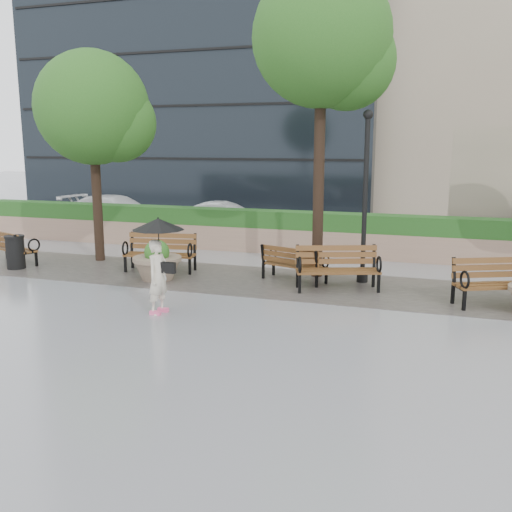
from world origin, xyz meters
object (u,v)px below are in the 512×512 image
(bench_1, at_px, (160,261))
(bench_4, at_px, (498,292))
(planter_left, at_px, (157,264))
(car_right, at_px, (225,218))
(lamppost, at_px, (365,208))
(pedestrian, at_px, (158,256))
(car_left, at_px, (116,212))
(bench_0, at_px, (12,254))
(bench_2, at_px, (294,271))
(bench_3, at_px, (337,278))
(trash_bin, at_px, (15,253))

(bench_1, distance_m, bench_4, 8.60)
(bench_1, distance_m, planter_left, 1.00)
(bench_4, height_order, car_right, car_right)
(planter_left, relative_size, lamppost, 0.29)
(pedestrian, bearing_deg, bench_4, -56.94)
(bench_4, bearing_deg, planter_left, 156.28)
(planter_left, xyz_separation_m, car_left, (-5.90, 7.53, 0.28))
(bench_0, xyz_separation_m, car_right, (3.85, 7.23, 0.33))
(bench_2, relative_size, car_left, 0.38)
(bench_0, xyz_separation_m, bench_3, (9.60, -0.02, 0.02))
(car_right, bearing_deg, car_left, 82.49)
(planter_left, relative_size, trash_bin, 1.39)
(car_left, height_order, pedestrian, pedestrian)
(planter_left, xyz_separation_m, trash_bin, (-4.42, -0.07, 0.04))
(bench_0, relative_size, bench_3, 0.93)
(bench_0, height_order, planter_left, planter_left)
(bench_3, bearing_deg, bench_4, -23.58)
(bench_1, height_order, bench_2, bench_1)
(bench_0, relative_size, trash_bin, 2.17)
(bench_1, xyz_separation_m, car_left, (-5.51, 6.61, 0.38))
(car_right, bearing_deg, bench_4, -137.86)
(bench_4, height_order, trash_bin, bench_4)
(bench_0, xyz_separation_m, planter_left, (4.98, -0.43, 0.12))
(bench_0, bearing_deg, car_left, -61.21)
(pedestrian, bearing_deg, car_left, 46.46)
(bench_3, bearing_deg, bench_2, 135.77)
(lamppost, bearing_deg, bench_1, -174.64)
(bench_2, distance_m, car_left, 11.39)
(planter_left, distance_m, pedestrian, 3.09)
(bench_3, xyz_separation_m, trash_bin, (-9.03, -0.48, 0.14))
(trash_bin, bearing_deg, lamppost, 8.99)
(bench_3, height_order, lamppost, lamppost)
(bench_2, height_order, planter_left, planter_left)
(pedestrian, bearing_deg, trash_bin, 77.11)
(pedestrian, bearing_deg, bench_3, -35.80)
(bench_0, distance_m, bench_1, 4.61)
(lamppost, relative_size, car_left, 0.90)
(bench_4, bearing_deg, pedestrian, 177.59)
(bench_3, relative_size, lamppost, 0.49)
(bench_1, distance_m, car_right, 6.79)
(bench_0, distance_m, bench_3, 9.60)
(bench_1, xyz_separation_m, car_right, (-0.74, 6.74, 0.31))
(trash_bin, xyz_separation_m, car_right, (3.28, 7.73, 0.17))
(bench_0, bearing_deg, bench_2, -154.97)
(bench_3, bearing_deg, car_right, 108.45)
(planter_left, distance_m, car_left, 9.57)
(bench_0, height_order, bench_4, bench_4)
(bench_2, bearing_deg, bench_4, -171.27)
(car_left, distance_m, car_right, 4.77)
(car_right, distance_m, pedestrian, 10.61)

